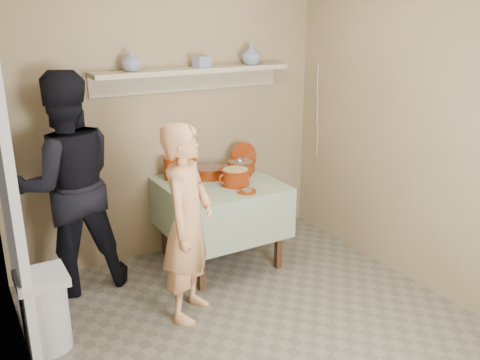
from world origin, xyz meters
TOP-DOWN VIEW (x-y plane):
  - ground at (0.00, 0.00)m, footprint 3.50×3.50m
  - tile_panel at (-1.46, 0.95)m, footprint 0.06×0.70m
  - plate_stack_a at (-0.07, 1.58)m, footprint 0.15×0.15m
  - plate_stack_b at (0.11, 1.62)m, footprint 0.14×0.14m
  - bowl_stack at (-0.04, 1.23)m, footprint 0.15×0.15m
  - empty_bowl at (-0.06, 1.40)m, footprint 0.18×0.18m
  - propped_lid at (0.67, 1.56)m, footprint 0.26×0.12m
  - vase_right at (0.77, 1.61)m, footprint 0.24×0.24m
  - vase_left at (-0.36, 1.62)m, footprint 0.23×0.23m
  - ceramic_box at (0.26, 1.60)m, footprint 0.16×0.13m
  - person_cook at (-0.35, 0.64)m, footprint 0.63×0.63m
  - person_helper at (-0.99, 1.49)m, footprint 0.87×0.68m
  - room_shell at (0.00, 0.00)m, footprint 3.04×3.54m
  - serving_table at (0.25, 1.28)m, footprint 0.97×0.97m
  - cazuela_meat_a at (0.23, 1.46)m, footprint 0.30×0.30m
  - cazuela_meat_b at (0.58, 1.47)m, footprint 0.28×0.28m
  - ladle at (0.56, 1.44)m, footprint 0.08×0.26m
  - cazuela_rice at (0.34, 1.15)m, footprint 0.33×0.25m
  - front_plate at (0.32, 0.93)m, footprint 0.16×0.16m
  - wall_shelf at (0.20, 1.65)m, footprint 1.80×0.25m
  - trash_bin at (-1.36, 0.74)m, footprint 0.32×0.32m
  - electrical_cord at (1.47, 1.48)m, footprint 0.01×0.05m

SIDE VIEW (x-z plane):
  - ground at x=0.00m, z-range 0.00..0.00m
  - trash_bin at x=-1.36m, z-range 0.00..0.56m
  - serving_table at x=0.25m, z-range 0.26..1.02m
  - person_cook at x=-0.35m, z-range 0.00..1.47m
  - front_plate at x=0.32m, z-range 0.76..0.78m
  - empty_bowl at x=-0.06m, z-range 0.76..0.82m
  - cazuela_meat_a at x=0.23m, z-range 0.77..0.87m
  - cazuela_meat_b at x=0.58m, z-range 0.77..0.87m
  - bowl_stack at x=-0.04m, z-range 0.76..0.91m
  - cazuela_rice at x=0.34m, z-range 0.77..0.92m
  - plate_stack_b at x=0.11m, z-range 0.76..0.93m
  - plate_stack_a at x=-0.07m, z-range 0.76..0.96m
  - ladle at x=0.56m, z-range 0.78..0.97m
  - propped_lid at x=0.67m, z-range 0.76..1.01m
  - person_helper at x=-0.99m, z-range 0.00..1.78m
  - tile_panel at x=-1.46m, z-range 0.00..2.00m
  - electrical_cord at x=1.47m, z-range 0.80..1.70m
  - room_shell at x=0.00m, z-range 0.30..2.92m
  - wall_shelf at x=0.20m, z-range 1.57..1.78m
  - ceramic_box at x=0.26m, z-range 1.72..1.82m
  - vase_left at x=-0.36m, z-range 1.72..1.89m
  - vase_right at x=0.77m, z-range 1.72..1.91m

